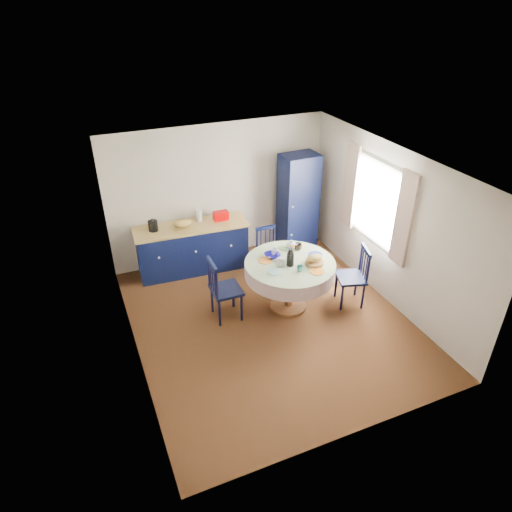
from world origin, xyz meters
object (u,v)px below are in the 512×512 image
(dining_table, at_px, (290,269))
(cobalt_bowl, at_px, (272,255))
(mug_d, at_px, (274,252))
(chair_far, at_px, (268,252))
(mug_a, at_px, (280,263))
(mug_c, at_px, (298,247))
(mug_b, at_px, (300,269))
(chair_right, at_px, (354,276))
(pantry_cabinet, at_px, (298,204))
(kitchen_counter, at_px, (192,247))
(chair_left, at_px, (223,289))

(dining_table, height_order, cobalt_bowl, dining_table)
(dining_table, height_order, mug_d, dining_table)
(chair_far, bearing_deg, mug_a, -104.33)
(mug_c, bearing_deg, mug_d, 177.42)
(mug_b, xyz_separation_m, mug_d, (-0.15, 0.59, 0.01))
(mug_c, bearing_deg, chair_far, 104.08)
(mug_d, bearing_deg, chair_right, -27.58)
(pantry_cabinet, distance_m, cobalt_bowl, 1.82)
(mug_b, bearing_deg, mug_d, 104.28)
(mug_a, xyz_separation_m, mug_c, (0.47, 0.33, 0.01))
(mug_b, relative_size, mug_c, 0.69)
(chair_far, xyz_separation_m, mug_c, (0.18, -0.73, 0.44))
(chair_far, distance_m, cobalt_bowl, 0.93)
(dining_table, relative_size, mug_d, 12.74)
(chair_right, xyz_separation_m, cobalt_bowl, (-1.18, 0.52, 0.37))
(kitchen_counter, xyz_separation_m, mug_a, (0.89, -1.74, 0.43))
(chair_right, relative_size, mug_a, 8.46)
(dining_table, height_order, mug_b, dining_table)
(pantry_cabinet, distance_m, mug_a, 2.05)
(chair_far, relative_size, mug_a, 7.53)
(mug_a, bearing_deg, chair_far, 74.71)
(mug_a, xyz_separation_m, mug_b, (0.21, -0.24, -0.00))
(kitchen_counter, height_order, dining_table, same)
(kitchen_counter, height_order, chair_far, kitchen_counter)
(mug_a, height_order, mug_b, mug_a)
(pantry_cabinet, height_order, mug_c, pantry_cabinet)
(pantry_cabinet, xyz_separation_m, mug_c, (-0.70, -1.35, -0.05))
(mug_a, relative_size, mug_c, 0.87)
(pantry_cabinet, bearing_deg, cobalt_bowl, -132.56)
(chair_left, height_order, mug_b, chair_left)
(mug_a, bearing_deg, mug_b, -48.76)
(chair_left, xyz_separation_m, mug_c, (1.31, 0.13, 0.37))
(chair_left, relative_size, cobalt_bowl, 4.39)
(mug_a, relative_size, mug_d, 1.08)
(pantry_cabinet, xyz_separation_m, mug_b, (-0.96, -1.92, -0.06))
(chair_left, bearing_deg, chair_right, -101.72)
(chair_right, xyz_separation_m, mug_c, (-0.71, 0.57, 0.39))
(pantry_cabinet, bearing_deg, mug_b, -119.30)
(mug_a, distance_m, mug_c, 0.58)
(pantry_cabinet, xyz_separation_m, chair_left, (-2.01, -1.48, -0.43))
(chair_left, distance_m, mug_d, 0.98)
(dining_table, bearing_deg, kitchen_counter, 122.40)
(kitchen_counter, height_order, chair_left, kitchen_counter)
(mug_a, distance_m, cobalt_bowl, 0.29)
(mug_b, height_order, mug_d, mug_d)
(kitchen_counter, distance_m, mug_b, 2.30)
(chair_left, height_order, mug_a, chair_left)
(pantry_cabinet, xyz_separation_m, chair_right, (0.02, -1.92, -0.44))
(chair_left, distance_m, mug_a, 0.94)
(chair_far, xyz_separation_m, mug_a, (-0.29, -1.06, 0.44))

